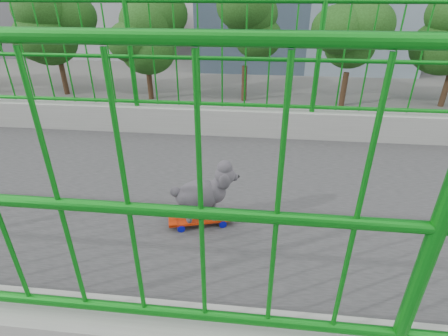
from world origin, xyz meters
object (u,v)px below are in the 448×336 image
object	(u,v)px
skateboard	(201,219)
poodle	(204,192)
car_0	(88,251)
car_4	(254,123)
car_3	(108,135)

from	to	relation	value
skateboard	poodle	bearing A→B (deg)	90.00
skateboard	car_0	xyz separation A→B (m)	(-6.36, -5.16, -6.39)
car_4	car_0	bearing A→B (deg)	157.88
skateboard	poodle	xyz separation A→B (m)	(-0.01, 0.02, 0.23)
skateboard	car_0	bearing A→B (deg)	-157.18
skateboard	poodle	size ratio (longest dim) A/B	1.04
skateboard	poodle	world-z (taller)	poodle
car_0	car_4	distance (m)	13.82
car_0	car_4	xyz separation A→B (m)	(-12.80, 5.20, 0.06)
poodle	skateboard	bearing A→B (deg)	-90.00
car_0	car_3	size ratio (longest dim) A/B	0.73
car_3	car_4	distance (m)	9.15
car_3	car_4	size ratio (longest dim) A/B	1.26
skateboard	poodle	distance (m)	0.23
car_0	car_4	bearing A→B (deg)	157.88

